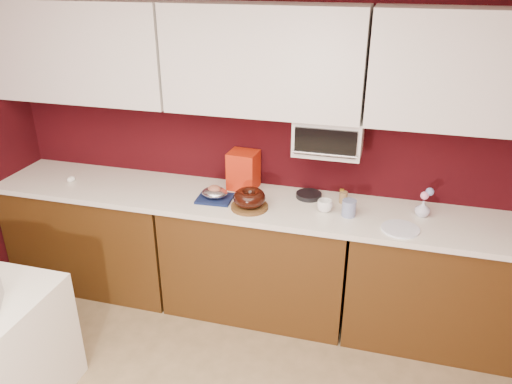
{
  "coord_description": "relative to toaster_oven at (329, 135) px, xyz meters",
  "views": [
    {
      "loc": [
        0.82,
        -1.1,
        2.44
      ],
      "look_at": [
        0.02,
        1.84,
        1.02
      ],
      "focal_mm": 35.0,
      "sensor_mm": 36.0,
      "label": 1
    }
  ],
  "objects": [
    {
      "name": "paper_cup",
      "position": [
        0.13,
        -0.03,
        -0.43
      ],
      "size": [
        0.06,
        0.06,
        0.08
      ],
      "primitive_type": "cylinder",
      "rotation": [
        0.0,
        0.0,
        -0.14
      ],
      "color": "olive",
      "rests_on": "countertop"
    },
    {
      "name": "upper_cabinet_center",
      "position": [
        -0.45,
        -0.02,
        0.48
      ],
      "size": [
        1.31,
        0.33,
        0.7
      ],
      "primitive_type": "cube",
      "color": "white",
      "rests_on": "wall_back"
    },
    {
      "name": "wall_back",
      "position": [
        -0.45,
        0.15,
        -0.12
      ],
      "size": [
        4.0,
        0.02,
        2.5
      ],
      "primitive_type": "cube",
      "color": "#35070B",
      "rests_on": "floor"
    },
    {
      "name": "toaster_oven_door",
      "position": [
        0.0,
        -0.16,
        0.0
      ],
      "size": [
        0.4,
        0.02,
        0.18
      ],
      "primitive_type": "cube",
      "color": "black",
      "rests_on": "toaster_oven"
    },
    {
      "name": "toaster_oven_handle",
      "position": [
        0.0,
        -0.18,
        -0.07
      ],
      "size": [
        0.42,
        0.02,
        0.02
      ],
      "primitive_type": "cylinder",
      "rotation": [
        0.0,
        1.57,
        0.0
      ],
      "color": "silver",
      "rests_on": "toaster_oven"
    },
    {
      "name": "foil_ham_nest",
      "position": [
        -0.75,
        -0.22,
        -0.42
      ],
      "size": [
        0.19,
        0.16,
        0.07
      ],
      "primitive_type": "ellipsoid",
      "rotation": [
        0.0,
        0.0,
        0.04
      ],
      "color": "silver",
      "rests_on": "navy_towel"
    },
    {
      "name": "egg_left",
      "position": [
        -1.92,
        -0.2,
        -0.45
      ],
      "size": [
        0.07,
        0.06,
        0.04
      ],
      "primitive_type": "ellipsoid",
      "rotation": [
        0.0,
        0.0,
        0.27
      ],
      "color": "white",
      "rests_on": "countertop"
    },
    {
      "name": "toaster_oven",
      "position": [
        0.0,
        0.0,
        0.0
      ],
      "size": [
        0.45,
        0.3,
        0.25
      ],
      "primitive_type": "cube",
      "color": "white",
      "rests_on": "upper_cabinet_center"
    },
    {
      "name": "flower_pink",
      "position": [
        0.66,
        -0.09,
        -0.33
      ],
      "size": [
        0.05,
        0.05,
        0.05
      ],
      "primitive_type": "sphere",
      "color": "pink",
      "rests_on": "flower_vase"
    },
    {
      "name": "base_cabinet_right",
      "position": [
        0.88,
        -0.17,
        -0.95
      ],
      "size": [
        1.31,
        0.58,
        0.86
      ],
      "primitive_type": "cube",
      "color": "#472A0E",
      "rests_on": "floor"
    },
    {
      "name": "roasted_ham",
      "position": [
        -0.75,
        -0.22,
        -0.4
      ],
      "size": [
        0.1,
        0.09,
        0.06
      ],
      "primitive_type": "ellipsoid",
      "rotation": [
        0.0,
        0.0,
        0.09
      ],
      "color": "#AB664E",
      "rests_on": "foil_ham_nest"
    },
    {
      "name": "bundt_cake",
      "position": [
        -0.47,
        -0.28,
        -0.39
      ],
      "size": [
        0.29,
        0.29,
        0.09
      ],
      "primitive_type": "torus",
      "rotation": [
        0.0,
        0.0,
        -0.41
      ],
      "color": "black",
      "rests_on": "cake_base"
    },
    {
      "name": "amber_bottle",
      "position": [
        0.12,
        -0.0,
        -0.43
      ],
      "size": [
        0.03,
        0.03,
        0.09
      ],
      "primitive_type": "cylinder",
      "rotation": [
        0.0,
        0.0,
        0.01
      ],
      "color": "olive",
      "rests_on": "countertop"
    },
    {
      "name": "flower_blue",
      "position": [
        0.69,
        -0.07,
        -0.3
      ],
      "size": [
        0.05,
        0.05,
        0.05
      ],
      "primitive_type": "sphere",
      "color": "#7C8CC7",
      "rests_on": "flower_vase"
    },
    {
      "name": "dark_pan",
      "position": [
        -0.11,
        -0.0,
        -0.46
      ],
      "size": [
        0.19,
        0.19,
        0.03
      ],
      "primitive_type": "cylinder",
      "rotation": [
        0.0,
        0.0,
        0.06
      ],
      "color": "black",
      "rests_on": "countertop"
    },
    {
      "name": "china_plate",
      "position": [
        0.52,
        -0.32,
        -0.47
      ],
      "size": [
        0.24,
        0.24,
        0.01
      ],
      "primitive_type": "cylinder",
      "rotation": [
        0.0,
        0.0,
        -0.03
      ],
      "color": "white",
      "rests_on": "countertop"
    },
    {
      "name": "upper_cabinet_right",
      "position": [
        0.88,
        -0.02,
        0.48
      ],
      "size": [
        1.31,
        0.33,
        0.7
      ],
      "primitive_type": "cube",
      "color": "white",
      "rests_on": "wall_back"
    },
    {
      "name": "cake_base",
      "position": [
        -0.47,
        -0.28,
        -0.46
      ],
      "size": [
        0.27,
        0.27,
        0.02
      ],
      "primitive_type": "cylinder",
      "rotation": [
        0.0,
        0.0,
        -0.07
      ],
      "color": "brown",
      "rests_on": "countertop"
    },
    {
      "name": "upper_cabinet_left",
      "position": [
        -1.78,
        -0.02,
        0.48
      ],
      "size": [
        1.31,
        0.33,
        0.7
      ],
      "primitive_type": "cube",
      "color": "white",
      "rests_on": "wall_back"
    },
    {
      "name": "flower_vase",
      "position": [
        0.66,
        -0.09,
        -0.41
      ],
      "size": [
        0.1,
        0.1,
        0.12
      ],
      "primitive_type": "imported",
      "rotation": [
        0.0,
        0.0,
        0.22
      ],
      "color": "silver",
      "rests_on": "countertop"
    },
    {
      "name": "egg_right",
      "position": [
        -1.92,
        -0.22,
        -0.46
      ],
      "size": [
        0.05,
        0.05,
        0.04
      ],
      "primitive_type": "ellipsoid",
      "rotation": [
        0.0,
        0.0,
        -0.12
      ],
      "color": "white",
      "rests_on": "countertop"
    },
    {
      "name": "navy_towel",
      "position": [
        -0.75,
        -0.22,
        -0.47
      ],
      "size": [
        0.25,
        0.22,
        0.02
      ],
      "primitive_type": "cube",
      "rotation": [
        0.0,
        0.0,
        0.05
      ],
      "color": "#121C44",
      "rests_on": "countertop"
    },
    {
      "name": "coffee_mug",
      "position": [
        0.03,
        -0.19,
        -0.43
      ],
      "size": [
        0.11,
        0.11,
        0.1
      ],
      "primitive_type": "imported",
      "rotation": [
        0.0,
        0.0,
        0.33
      ],
      "color": "white",
      "rests_on": "countertop"
    },
    {
      "name": "blue_jar",
      "position": [
        0.19,
        -0.21,
        -0.42
      ],
      "size": [
        0.11,
        0.11,
        0.11
      ],
      "primitive_type": "cylinder",
      "rotation": [
        0.0,
        0.0,
        0.13
      ],
      "color": "navy",
      "rests_on": "countertop"
    },
    {
      "name": "base_cabinet_center",
      "position": [
        -0.45,
        -0.17,
        -0.95
      ],
      "size": [
        1.31,
        0.58,
        0.86
      ],
      "primitive_type": "cube",
      "color": "#472A0E",
      "rests_on": "floor"
    },
    {
      "name": "countertop",
      "position": [
        -0.45,
        -0.17,
        -0.49
      ],
      "size": [
        4.0,
        0.62,
        0.04
      ],
      "primitive_type": "cube",
      "color": "white",
      "rests_on": "base_cabinet_center"
    },
    {
      "name": "pandoro_box",
      "position": [
        -0.61,
        0.04,
        -0.33
      ],
      "size": [
        0.22,
        0.2,
        0.28
      ],
      "primitive_type": "cube",
      "rotation": [
        0.0,
        0.0,
        -0.07
      ],
      "color": "#AC0B0C",
      "rests_on": "countertop"
    },
    {
      "name": "base_cabinet_left",
      "position": [
        -1.78,
        -0.17,
        -0.95
      ],
      "size": [
        1.31,
        0.58,
        0.86
      ],
      "primitive_type": "cube",
      "color": "#472A0E",
      "rests_on": "floor"
    }
  ]
}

